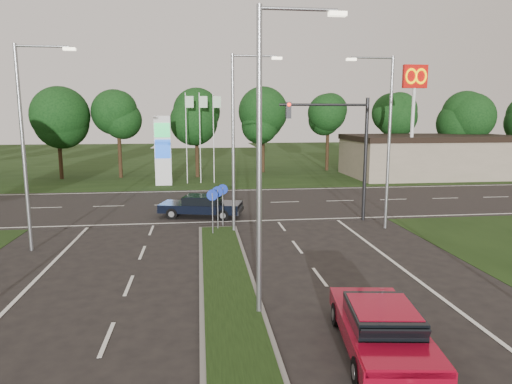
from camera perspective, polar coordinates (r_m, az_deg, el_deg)
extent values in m
cube|color=black|center=(62.25, -6.27, 3.92)|extent=(160.00, 50.00, 0.02)
cube|color=black|center=(31.54, -5.34, -1.50)|extent=(160.00, 12.00, 0.02)
cube|color=slate|center=(12.49, -2.21, -18.88)|extent=(2.00, 26.00, 0.12)
cube|color=gray|center=(48.85, 20.93, 4.18)|extent=(16.00, 9.00, 4.00)
cylinder|color=gray|center=(13.15, 0.39, 2.97)|extent=(0.16, 0.16, 9.00)
cylinder|color=gray|center=(13.57, 5.38, 21.82)|extent=(2.20, 0.10, 0.10)
cube|color=#FFF2CC|center=(13.82, 10.15, 21.06)|extent=(0.50, 0.22, 0.12)
cylinder|color=gray|center=(23.07, -2.87, 5.77)|extent=(0.16, 0.16, 9.00)
cylinder|color=gray|center=(23.31, -0.15, 16.66)|extent=(2.20, 0.10, 0.10)
cube|color=#FFF2CC|center=(23.45, 2.63, 16.36)|extent=(0.50, 0.22, 0.12)
cylinder|color=gray|center=(22.34, -27.06, 4.62)|extent=(0.16, 0.16, 9.00)
cylinder|color=gray|center=(22.13, -25.17, 16.17)|extent=(2.20, 0.10, 0.10)
cube|color=#FFF2CC|center=(21.82, -22.29, 16.20)|extent=(0.50, 0.22, 0.12)
cylinder|color=gray|center=(25.05, 16.28, 5.70)|extent=(0.16, 0.16, 9.00)
cylinder|color=gray|center=(24.76, 14.34, 15.95)|extent=(2.20, 0.10, 0.10)
cube|color=#FFF2CC|center=(24.38, 11.82, 15.91)|extent=(0.50, 0.22, 0.12)
cylinder|color=black|center=(26.79, 13.51, 3.89)|extent=(0.20, 0.20, 7.00)
cylinder|color=black|center=(25.90, 8.50, 10.73)|extent=(5.00, 0.14, 0.14)
cube|color=black|center=(25.44, 4.07, 10.16)|extent=(0.28, 0.28, 0.90)
sphere|color=#FF190C|center=(25.26, 4.16, 10.85)|extent=(0.20, 0.20, 0.20)
cylinder|color=gray|center=(22.99, -5.45, -2.84)|extent=(0.06, 0.06, 2.20)
cylinder|color=#0C26A5|center=(22.80, -5.49, -0.38)|extent=(0.56, 0.04, 0.56)
cylinder|color=gray|center=(23.98, -4.80, -2.32)|extent=(0.06, 0.06, 2.20)
cylinder|color=#0C26A5|center=(23.79, -4.84, 0.04)|extent=(0.56, 0.04, 0.56)
cylinder|color=gray|center=(24.68, -4.17, -1.97)|extent=(0.06, 0.06, 2.20)
cylinder|color=#0C26A5|center=(24.50, -4.20, 0.32)|extent=(0.56, 0.04, 0.56)
cube|color=silver|center=(40.19, -11.56, 5.03)|extent=(1.40, 0.30, 6.00)
cube|color=#0CA53F|center=(39.91, -11.67, 7.59)|extent=(1.30, 0.08, 1.20)
cube|color=#0C3FBF|center=(39.99, -11.59, 5.30)|extent=(1.30, 0.08, 1.60)
cylinder|color=silver|center=(41.02, -8.70, 6.60)|extent=(0.08, 0.08, 8.00)
cube|color=#B2D8B2|center=(40.98, -8.31, 11.09)|extent=(0.70, 0.02, 1.00)
cylinder|color=silver|center=(41.00, -7.01, 6.64)|extent=(0.08, 0.08, 8.00)
cube|color=#B2D8B2|center=(40.98, -6.60, 11.12)|extent=(0.70, 0.02, 1.00)
cylinder|color=silver|center=(41.02, -5.32, 6.67)|extent=(0.08, 0.08, 8.00)
cube|color=#B2D8B2|center=(41.01, -4.89, 11.15)|extent=(0.70, 0.02, 1.00)
cylinder|color=silver|center=(43.31, 18.94, 7.68)|extent=(0.30, 0.30, 10.00)
cube|color=#BF0C07|center=(43.44, 19.26, 13.48)|extent=(2.20, 0.35, 2.00)
torus|color=#FFC600|center=(43.04, 18.84, 13.54)|extent=(1.06, 0.16, 1.06)
torus|color=#FFC600|center=(43.44, 19.94, 13.44)|extent=(1.06, 0.16, 1.06)
cylinder|color=black|center=(47.12, -6.02, 4.83)|extent=(0.36, 0.36, 4.40)
sphere|color=black|center=(46.97, -6.11, 10.06)|extent=(6.00, 6.00, 6.00)
sphere|color=black|center=(46.79, -5.75, 11.30)|extent=(4.80, 4.80, 4.80)
cube|color=maroon|center=(12.57, 15.33, -16.35)|extent=(2.54, 4.90, 0.48)
cube|color=black|center=(12.30, 15.54, -14.61)|extent=(1.90, 2.26, 0.45)
cube|color=maroon|center=(12.21, 15.59, -13.65)|extent=(1.75, 1.88, 0.04)
cylinder|color=black|center=(13.83, 10.03, -14.84)|extent=(0.30, 0.68, 0.66)
cylinder|color=black|center=(14.21, 17.27, -14.44)|extent=(0.30, 0.68, 0.66)
cylinder|color=black|center=(11.21, 12.66, -21.10)|extent=(0.30, 0.68, 0.66)
cylinder|color=black|center=(11.68, 21.68, -20.23)|extent=(0.30, 0.68, 0.66)
cube|color=black|center=(27.49, -6.89, -1.90)|extent=(5.10, 3.08, 0.49)
cube|color=black|center=(27.38, -6.72, -0.95)|extent=(2.44, 2.13, 0.45)
cube|color=black|center=(27.34, -6.73, -0.48)|extent=(2.05, 1.94, 0.04)
cylinder|color=black|center=(27.12, -10.47, -2.71)|extent=(0.70, 0.38, 0.67)
cylinder|color=black|center=(28.79, -9.39, -1.97)|extent=(0.70, 0.38, 0.67)
cylinder|color=black|center=(26.36, -4.14, -2.93)|extent=(0.70, 0.38, 0.67)
cylinder|color=black|center=(28.07, -3.42, -2.15)|extent=(0.70, 0.38, 0.67)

